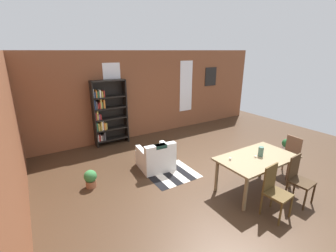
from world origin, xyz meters
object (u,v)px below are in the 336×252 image
at_px(vase_on_table, 261,151).
at_px(potted_plant_by_shelf, 91,178).
at_px(dining_chair_head_right, 289,155).
at_px(bookshelf_tall, 107,113).
at_px(armchair_white, 156,158).
at_px(dining_chair_near_left, 274,189).
at_px(dining_table, 256,161).
at_px(potted_plant_corner, 286,145).
at_px(dining_chair_near_right, 298,178).

bearing_deg(vase_on_table, potted_plant_by_shelf, 147.85).
bearing_deg(vase_on_table, dining_chair_head_right, -0.21).
bearing_deg(bookshelf_tall, potted_plant_by_shelf, -117.43).
height_order(bookshelf_tall, armchair_white, bookshelf_tall).
bearing_deg(dining_chair_near_left, potted_plant_by_shelf, 134.46).
bearing_deg(bookshelf_tall, dining_table, -66.08).
height_order(dining_chair_head_right, potted_plant_by_shelf, dining_chair_head_right).
distance_m(armchair_white, potted_plant_corner, 3.95).
xyz_separation_m(bookshelf_tall, armchair_white, (0.50, -2.21, -0.74)).
distance_m(bookshelf_tall, potted_plant_corner, 5.51).
bearing_deg(potted_plant_corner, potted_plant_by_shelf, 167.86).
relative_size(dining_chair_near_left, armchair_white, 1.10).
xyz_separation_m(dining_table, dining_chair_head_right, (1.22, -0.00, -0.16)).
relative_size(dining_table, potted_plant_by_shelf, 4.19).
bearing_deg(potted_plant_by_shelf, bookshelf_tall, 62.57).
height_order(dining_table, dining_chair_near_left, dining_chair_near_left).
bearing_deg(dining_chair_head_right, dining_chair_near_left, -156.26).
xyz_separation_m(dining_chair_head_right, bookshelf_tall, (-3.06, 4.16, 0.51)).
distance_m(armchair_white, potted_plant_by_shelf, 1.65).
bearing_deg(bookshelf_tall, potted_plant_corner, -38.30).
bearing_deg(potted_plant_by_shelf, dining_table, -33.05).
distance_m(dining_chair_head_right, dining_chair_near_left, 1.75).
height_order(dining_chair_near_left, bookshelf_tall, bookshelf_tall).
xyz_separation_m(dining_chair_head_right, potted_plant_corner, (1.22, 0.78, -0.30)).
distance_m(vase_on_table, potted_plant_by_shelf, 3.71).
bearing_deg(dining_table, dining_chair_near_right, -62.22).
relative_size(dining_chair_near_right, potted_plant_by_shelf, 2.36).
bearing_deg(potted_plant_corner, dining_chair_near_left, -152.15).
bearing_deg(potted_plant_by_shelf, armchair_white, -0.09).
xyz_separation_m(vase_on_table, dining_chair_near_right, (0.27, -0.71, -0.35)).
bearing_deg(dining_chair_near_right, dining_chair_near_left, 180.00).
xyz_separation_m(dining_chair_head_right, armchair_white, (-2.56, 1.95, -0.23)).
bearing_deg(dining_table, dining_chair_head_right, -0.20).
relative_size(dining_chair_near_right, armchair_white, 1.10).
bearing_deg(dining_chair_near_right, dining_table, 117.78).
bearing_deg(potted_plant_corner, bookshelf_tall, 141.70).
bearing_deg(bookshelf_tall, dining_chair_head_right, -53.66).
bearing_deg(dining_chair_near_left, dining_table, 61.47).
relative_size(bookshelf_tall, armchair_white, 2.36).
bearing_deg(armchair_white, dining_chair_head_right, -37.25).
distance_m(dining_chair_near_right, potted_plant_corner, 2.56).
height_order(dining_chair_near_right, armchair_white, dining_chair_near_right).
relative_size(potted_plant_by_shelf, potted_plant_corner, 1.01).
distance_m(dining_chair_near_right, potted_plant_by_shelf, 4.30).
relative_size(dining_chair_near_left, dining_chair_near_right, 1.00).
bearing_deg(dining_chair_head_right, potted_plant_corner, 32.83).
bearing_deg(potted_plant_corner, dining_table, -162.22).
xyz_separation_m(vase_on_table, potted_plant_corner, (2.33, 0.78, -0.65)).
bearing_deg(bookshelf_tall, armchair_white, -77.30).
height_order(dining_table, dining_chair_near_right, dining_chair_near_right).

